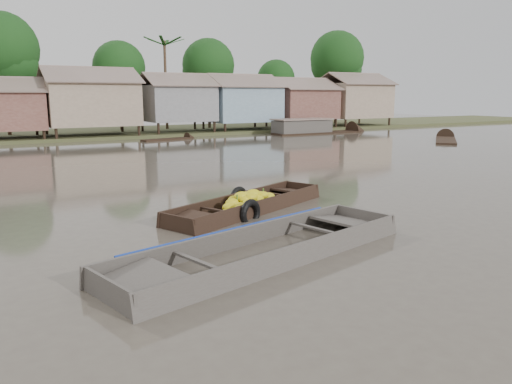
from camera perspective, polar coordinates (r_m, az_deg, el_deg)
ground at (r=12.16m, az=-0.35°, el=-4.73°), size 120.00×120.00×0.00m
riverbank at (r=42.96m, az=-18.38°, el=10.20°), size 120.00×12.47×10.22m
banana_boat at (r=14.43m, az=-0.97°, el=-1.51°), size 5.95×3.59×0.83m
viewer_boat at (r=10.46m, az=1.00°, el=-7.09°), size 7.40×3.49×0.58m
distant_boats at (r=40.46m, az=3.13°, el=6.73°), size 46.82×14.77×1.38m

